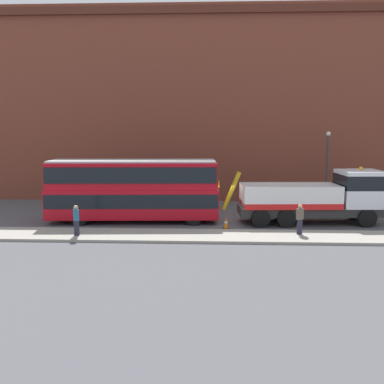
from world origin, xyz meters
name	(u,v)px	position (x,y,z in m)	size (l,w,h in m)	color
ground_plane	(228,221)	(0.00, 0.00, 0.00)	(120.00, 120.00, 0.00)	#4C4C51
near_kerb	(231,236)	(0.00, -4.20, 0.07)	(60.00, 2.80, 0.15)	gray
building_facade	(225,104)	(0.00, 8.61, 8.07)	(60.00, 1.50, 16.00)	brown
recovery_tow_truck	(317,196)	(5.66, -0.33, 1.76)	(10.21, 3.13, 3.67)	#2D2D2D
double_decker_bus	(133,188)	(-6.18, -0.36, 2.23)	(11.14, 3.15, 4.06)	#B70C19
pedestrian_onlooker	(76,221)	(-8.62, -4.65, 0.99)	(0.41, 0.47, 1.71)	#232333
pedestrian_bystander	(300,220)	(3.88, -3.83, 0.99)	(0.46, 0.47, 1.71)	#232333
traffic_cone_near_bus	(226,223)	(-0.20, -2.08, 0.34)	(0.36, 0.36, 0.72)	orange
street_lamp	(327,162)	(8.03, 6.42, 3.47)	(0.36, 0.36, 5.83)	#38383D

